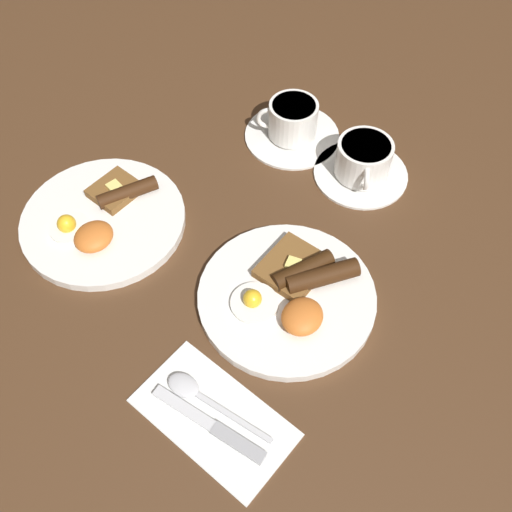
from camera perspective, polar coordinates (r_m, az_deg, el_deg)
The scene contains 8 objects.
ground_plane at distance 0.87m, azimuth 2.92°, elevation -4.20°, with size 3.00×3.00×0.00m, color #4C301C.
breakfast_plate_near at distance 0.86m, azimuth 3.27°, elevation -3.60°, with size 0.26×0.26×0.04m.
breakfast_plate_far at distance 0.98m, azimuth -14.35°, elevation 3.45°, with size 0.26×0.26×0.04m.
teacup_near at distance 1.02m, azimuth 10.14°, elevation 8.75°, with size 0.16×0.16×0.07m.
teacup_far at distance 1.07m, azimuth 3.48°, elevation 12.41°, with size 0.17×0.17×0.07m.
napkin at distance 0.79m, azimuth -4.03°, elevation -15.05°, with size 0.11×0.21×0.01m, color white.
knife at distance 0.78m, azimuth -3.99°, elevation -15.97°, with size 0.02×0.17×0.01m.
spoon at distance 0.80m, azimuth -5.88°, elevation -12.78°, with size 0.03×0.16×0.01m.
Camera 1 is at (-0.40, -0.23, 0.74)m, focal length 42.00 mm.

